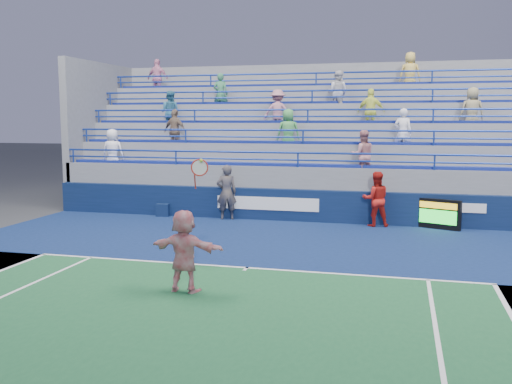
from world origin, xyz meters
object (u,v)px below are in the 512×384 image
(serve_speed_board, at_px, (439,214))
(line_judge, at_px, (227,192))
(ball_girl, at_px, (376,199))
(judge_chair, at_px, (164,209))
(tennis_player, at_px, (184,251))

(serve_speed_board, bearing_deg, line_judge, 179.87)
(serve_speed_board, height_order, ball_girl, ball_girl)
(line_judge, bearing_deg, judge_chair, -23.57)
(judge_chair, relative_size, tennis_player, 0.30)
(serve_speed_board, relative_size, line_judge, 0.70)
(tennis_player, bearing_deg, ball_girl, 67.41)
(serve_speed_board, distance_m, judge_chair, 9.51)
(tennis_player, distance_m, ball_girl, 8.93)
(judge_chair, xyz_separation_m, ball_girl, (7.53, -0.13, 0.64))
(judge_chair, height_order, line_judge, line_judge)
(judge_chair, bearing_deg, serve_speed_board, -0.82)
(tennis_player, bearing_deg, judge_chair, 116.08)
(tennis_player, height_order, line_judge, tennis_player)
(serve_speed_board, distance_m, tennis_player, 9.87)
(tennis_player, bearing_deg, serve_speed_board, 56.72)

